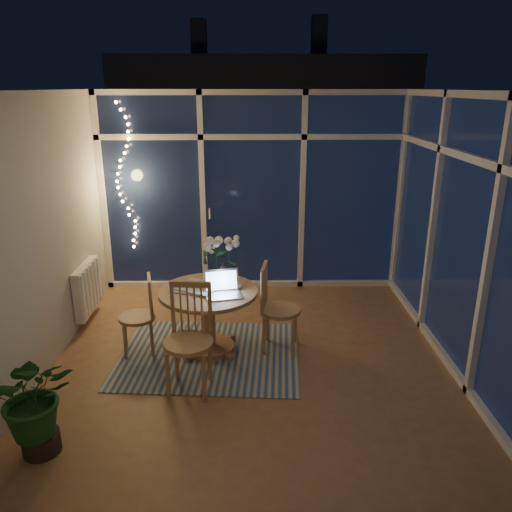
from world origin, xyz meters
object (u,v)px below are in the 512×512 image
chair_right (280,308)px  potted_plant (36,409)px  chair_front (188,341)px  flower_vase (224,272)px  chair_left (137,315)px  dining_table (209,321)px  laptop (223,284)px

chair_right → potted_plant: 2.44m
chair_right → potted_plant: (-1.89, -1.54, -0.09)m
chair_right → chair_front: (-0.86, -0.74, 0.03)m
flower_vase → potted_plant: (-1.30, -1.76, -0.41)m
chair_front → chair_left: bearing=136.8°
potted_plant → dining_table: bearing=52.7°
chair_left → potted_plant: chair_left is taller
chair_left → chair_front: (0.61, -0.69, 0.08)m
chair_front → flower_vase: (0.27, 0.96, 0.28)m
chair_front → potted_plant: 1.31m
chair_right → laptop: bearing=115.4°
chair_front → chair_right: bearing=46.3°
chair_front → laptop: chair_front is taller
laptop → flower_vase: (-0.02, 0.39, -0.02)m
flower_vase → potted_plant: 2.23m
laptop → potted_plant: size_ratio=0.46×
chair_right → dining_table: bearing=100.4°
potted_plant → chair_front: bearing=37.7°
flower_vase → chair_left: bearing=-163.0°
chair_front → flower_vase: chair_front is taller
chair_left → flower_vase: 0.99m
chair_right → chair_front: 1.13m
dining_table → flower_vase: flower_vase is taller
flower_vase → chair_right: bearing=-20.6°
dining_table → laptop: bearing=-42.6°
dining_table → potted_plant: bearing=-127.3°
dining_table → laptop: size_ratio=2.89×
potted_plant → chair_right: bearing=39.2°
laptop → potted_plant: 1.95m
chair_front → potted_plant: size_ratio=1.33×
chair_front → flower_vase: size_ratio=4.81×
laptop → dining_table: bearing=125.1°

